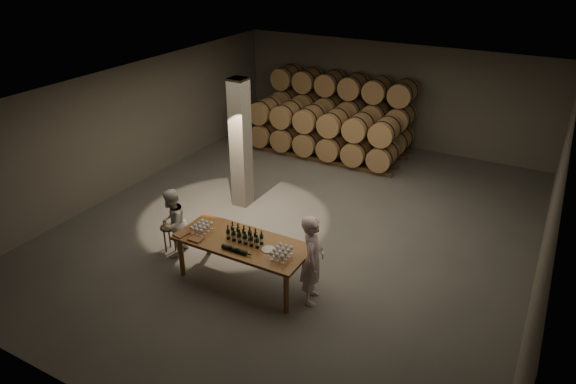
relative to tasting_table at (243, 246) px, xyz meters
The scene contains 15 objects.
room 3.34m from the tasting_table, 123.69° to the left, with size 12.00×12.00×12.00m.
tasting_table is the anchor object (origin of this frame).
barrel_stack_back 7.83m from the tasting_table, 99.94° to the left, with size 4.70×0.95×2.31m.
barrel_stack_front 6.44m from the tasting_table, 102.09° to the left, with size 4.70×0.95×1.57m.
bottle_cluster 0.22m from the tasting_table, 21.64° to the left, with size 0.73×0.23×0.30m.
lying_bottles 0.40m from the tasting_table, 78.98° to the right, with size 0.62×0.08×0.08m.
glass_cluster_left 0.93m from the tasting_table, behind, with size 0.30×0.41×0.16m.
glass_cluster_right 0.93m from the tasting_table, ahead, with size 0.30×0.41×0.17m.
plate 0.59m from the tasting_table, ahead, with size 0.26×0.26×0.01m, color silver.
notebook_near 0.90m from the tasting_table, 154.63° to the right, with size 0.25×0.20×0.03m, color brown.
notebook_corner 1.24m from the tasting_table, 163.10° to the right, with size 0.22×0.29×0.02m, color brown.
pen 0.84m from the tasting_table, 150.26° to the right, with size 0.01×0.01×0.14m, color black.
stool 2.02m from the tasting_table, behind, with size 0.35×0.35×0.58m.
person_man 1.43m from the tasting_table, ahead, with size 0.64×0.42×1.77m, color silver.
person_woman 1.80m from the tasting_table, behind, with size 0.73×0.57×1.50m, color white.
Camera 1 is at (4.73, -9.31, 6.08)m, focal length 32.00 mm.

